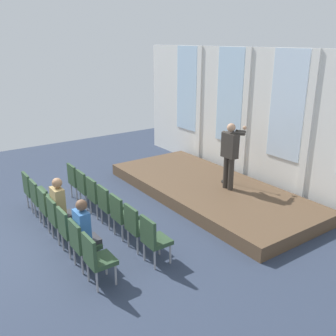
{
  "coord_description": "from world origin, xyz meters",
  "views": [
    {
      "loc": [
        6.88,
        -1.95,
        3.93
      ],
      "look_at": [
        0.14,
        2.77,
        1.1
      ],
      "focal_mm": 40.11,
      "sensor_mm": 36.0,
      "label": 1
    }
  ],
  "objects": [
    {
      "name": "audience_r1_c3",
      "position": [
        0.0,
        0.23,
        0.75
      ],
      "size": [
        0.36,
        0.39,
        1.36
      ],
      "color": "#2D2D33",
      "rests_on": "ground"
    },
    {
      "name": "rear_partition",
      "position": [
        0.04,
        5.79,
        1.92
      ],
      "size": [
        10.1,
        0.14,
        3.74
      ],
      "color": "silver",
      "rests_on": "ground"
    },
    {
      "name": "chair_r0_c3",
      "position": [
        0.0,
        1.27,
        0.53
      ],
      "size": [
        0.46,
        0.44,
        0.94
      ],
      "color": "#99999E",
      "rests_on": "ground"
    },
    {
      "name": "audience_r1_c5",
      "position": [
        1.21,
        0.23,
        0.74
      ],
      "size": [
        0.36,
        0.39,
        1.33
      ],
      "color": "#2D2D33",
      "rests_on": "ground"
    },
    {
      "name": "chair_r0_c6",
      "position": [
        1.81,
        1.27,
        0.53
      ],
      "size": [
        0.46,
        0.44,
        0.94
      ],
      "color": "#99999E",
      "rests_on": "ground"
    },
    {
      "name": "mic_stand",
      "position": [
        0.12,
        4.69,
        0.65
      ],
      "size": [
        0.28,
        0.28,
        1.55
      ],
      "color": "black",
      "rests_on": "stage_platform"
    },
    {
      "name": "chair_r1_c0",
      "position": [
        -1.81,
        0.15,
        0.53
      ],
      "size": [
        0.46,
        0.44,
        0.94
      ],
      "color": "#99999E",
      "rests_on": "ground"
    },
    {
      "name": "speaker",
      "position": [
        0.46,
        4.43,
        1.3
      ],
      "size": [
        0.5,
        0.69,
        1.69
      ],
      "color": "#332D28",
      "rests_on": "stage_platform"
    },
    {
      "name": "chair_r0_c1",
      "position": [
        -1.21,
        1.27,
        0.53
      ],
      "size": [
        0.46,
        0.44,
        0.94
      ],
      "color": "#99999E",
      "rests_on": "ground"
    },
    {
      "name": "chair_r1_c5",
      "position": [
        1.21,
        0.15,
        0.53
      ],
      "size": [
        0.46,
        0.44,
        0.94
      ],
      "color": "#99999E",
      "rests_on": "ground"
    },
    {
      "name": "chair_r1_c1",
      "position": [
        -1.21,
        0.15,
        0.53
      ],
      "size": [
        0.46,
        0.44,
        0.94
      ],
      "color": "#99999E",
      "rests_on": "ground"
    },
    {
      "name": "stage_platform",
      "position": [
        0.0,
        4.19,
        0.16
      ],
      "size": [
        5.94,
        2.63,
        0.31
      ],
      "primitive_type": "cube",
      "color": "brown",
      "rests_on": "ground"
    },
    {
      "name": "ground_plane",
      "position": [
        0.0,
        0.0,
        0.0
      ],
      "size": [
        15.09,
        15.09,
        0.0
      ],
      "primitive_type": "plane",
      "color": "#2D384C"
    },
    {
      "name": "chair_r1_c6",
      "position": [
        1.81,
        0.15,
        0.53
      ],
      "size": [
        0.46,
        0.44,
        0.94
      ],
      "color": "#99999E",
      "rests_on": "ground"
    },
    {
      "name": "chair_r1_c3",
      "position": [
        0.0,
        0.15,
        0.53
      ],
      "size": [
        0.46,
        0.44,
        0.94
      ],
      "color": "#99999E",
      "rests_on": "ground"
    },
    {
      "name": "chair_r0_c0",
      "position": [
        -1.81,
        1.27,
        0.53
      ],
      "size": [
        0.46,
        0.44,
        0.94
      ],
      "color": "#99999E",
      "rests_on": "ground"
    },
    {
      "name": "chair_r1_c4",
      "position": [
        0.6,
        0.15,
        0.53
      ],
      "size": [
        0.46,
        0.44,
        0.94
      ],
      "color": "#99999E",
      "rests_on": "ground"
    },
    {
      "name": "chair_r0_c2",
      "position": [
        -0.6,
        1.27,
        0.53
      ],
      "size": [
        0.46,
        0.44,
        0.94
      ],
      "color": "#99999E",
      "rests_on": "ground"
    },
    {
      "name": "chair_r0_c5",
      "position": [
        1.21,
        1.27,
        0.53
      ],
      "size": [
        0.46,
        0.44,
        0.94
      ],
      "color": "#99999E",
      "rests_on": "ground"
    },
    {
      "name": "chair_r1_c2",
      "position": [
        -0.6,
        0.15,
        0.53
      ],
      "size": [
        0.46,
        0.44,
        0.94
      ],
      "color": "#99999E",
      "rests_on": "ground"
    },
    {
      "name": "chair_r0_c4",
      "position": [
        0.6,
        1.27,
        0.53
      ],
      "size": [
        0.46,
        0.44,
        0.94
      ],
      "color": "#99999E",
      "rests_on": "ground"
    }
  ]
}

